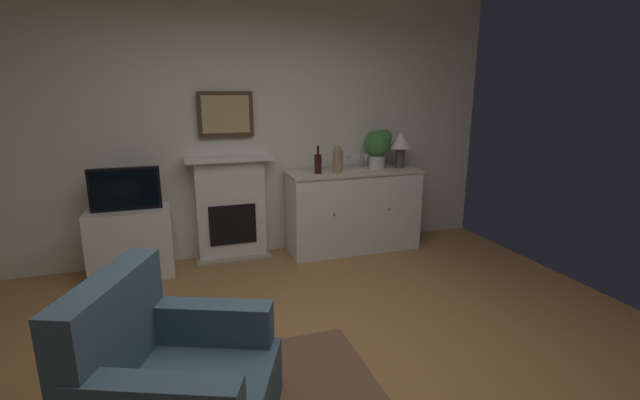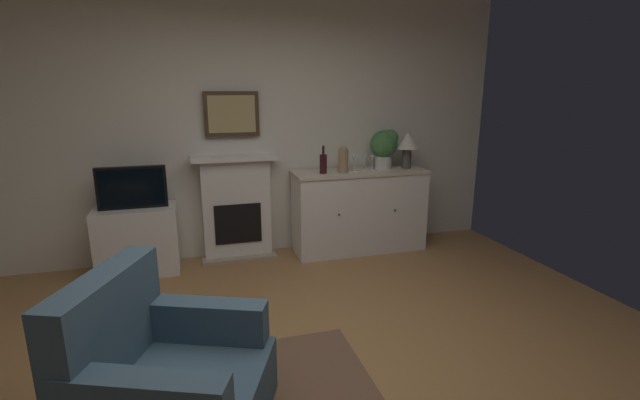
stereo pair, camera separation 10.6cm
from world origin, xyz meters
name	(u,v)px [view 1 (the left image)]	position (x,y,z in m)	size (l,w,h in m)	color
ground_plane	(335,389)	(0.00, 0.00, -0.05)	(5.34, 4.91, 0.10)	#9E7042
wall_rear	(256,125)	(0.00, 2.43, 1.39)	(5.34, 0.06, 2.77)	silver
fireplace_unit	(231,208)	(-0.31, 2.30, 0.55)	(0.87, 0.30, 1.10)	white
framed_picture	(226,114)	(-0.31, 2.34, 1.51)	(0.55, 0.04, 0.45)	#473323
sideboard_cabinet	(354,210)	(1.01, 2.12, 0.45)	(1.47, 0.49, 0.90)	white
table_lamp	(401,143)	(1.55, 2.12, 1.18)	(0.26, 0.26, 0.40)	#4C4742
wine_bottle	(318,163)	(0.58, 2.08, 1.01)	(0.08, 0.08, 0.29)	#331419
wine_glass_left	(349,160)	(0.94, 2.10, 1.02)	(0.07, 0.07, 0.16)	silver
wine_glass_center	(358,159)	(1.05, 2.12, 1.02)	(0.07, 0.07, 0.16)	silver
wine_glass_right	(366,158)	(1.16, 2.16, 1.02)	(0.07, 0.07, 0.16)	silver
vase_decorative	(338,159)	(0.79, 2.07, 1.04)	(0.11, 0.11, 0.28)	#9E7F5B
tv_cabinet	(131,243)	(-1.29, 2.14, 0.33)	(0.75, 0.42, 0.66)	white
tv_set	(125,189)	(-1.29, 2.11, 0.86)	(0.62, 0.07, 0.40)	black
potted_plant_small	(378,145)	(1.30, 2.17, 1.16)	(0.30, 0.30, 0.43)	beige
armchair	(172,384)	(-0.93, -0.25, 0.38)	(1.04, 1.01, 0.92)	#3F596B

